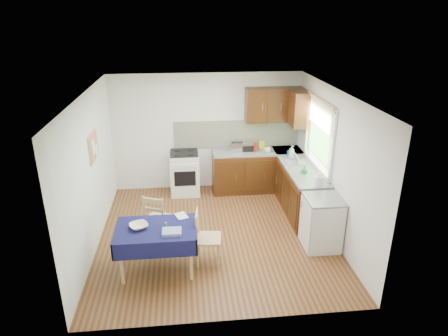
{
  "coord_description": "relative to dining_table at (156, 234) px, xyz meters",
  "views": [
    {
      "loc": [
        -0.49,
        -6.07,
        3.7
      ],
      "look_at": [
        0.16,
        0.1,
        1.21
      ],
      "focal_mm": 32.0,
      "sensor_mm": 36.0,
      "label": 1
    }
  ],
  "objects": [
    {
      "name": "corkboard",
      "position": [
        -1.02,
        1.2,
        0.99
      ],
      "size": [
        0.04,
        0.62,
        0.47
      ],
      "color": "tan",
      "rests_on": "wall_left"
    },
    {
      "name": "soap_bottle_a",
      "position": [
        2.6,
        2.16,
        0.42
      ],
      "size": [
        0.15,
        0.15,
        0.27
      ],
      "primitive_type": "imported",
      "rotation": [
        0.0,
        0.0,
        0.77
      ],
      "color": "silver",
      "rests_on": "worktop_right"
    },
    {
      "name": "dish_rack",
      "position": [
        2.62,
        1.92,
        0.31
      ],
      "size": [
        0.37,
        0.28,
        0.18
      ],
      "rotation": [
        0.0,
        0.0,
        -0.34
      ],
      "color": "gray",
      "rests_on": "worktop_right"
    },
    {
      "name": "fridge",
      "position": [
        2.65,
        0.35,
        -0.17
      ],
      "size": [
        0.58,
        0.6,
        0.89
      ],
      "color": "silver",
      "rests_on": "ground"
    },
    {
      "name": "dining_table",
      "position": [
        0.0,
        0.0,
        0.0
      ],
      "size": [
        1.18,
        0.8,
        0.72
      ],
      "rotation": [
        0.0,
        0.0,
        -0.06
      ],
      "color": "#0D0E37",
      "rests_on": "ground"
    },
    {
      "name": "sandwich_press",
      "position": [
        1.81,
        2.74,
        0.37
      ],
      "size": [
        0.28,
        0.24,
        0.16
      ],
      "rotation": [
        0.0,
        0.0,
        0.41
      ],
      "color": "black",
      "rests_on": "worktop_back"
    },
    {
      "name": "spice_jar",
      "position": [
        0.15,
        0.0,
        0.14
      ],
      "size": [
        0.04,
        0.04,
        0.08
      ],
      "primitive_type": "cylinder",
      "color": "#248529",
      "rests_on": "dining_table"
    },
    {
      "name": "wall_front",
      "position": [
        0.95,
        -1.2,
        0.64
      ],
      "size": [
        4.0,
        0.02,
        2.5
      ],
      "primitive_type": "cube",
      "color": "silver",
      "rests_on": "ground"
    },
    {
      "name": "sauce_bottle",
      "position": [
        1.93,
        2.6,
        0.39
      ],
      "size": [
        0.05,
        0.05,
        0.21
      ],
      "primitive_type": "cylinder",
      "color": "#AE160D",
      "rests_on": "worktop_back"
    },
    {
      "name": "kettle",
      "position": [
        2.71,
        0.8,
        0.4
      ],
      "size": [
        0.14,
        0.14,
        0.24
      ],
      "color": "silver",
      "rests_on": "worktop_right"
    },
    {
      "name": "toaster",
      "position": [
        1.57,
        2.71,
        0.39
      ],
      "size": [
        0.28,
        0.17,
        0.21
      ],
      "rotation": [
        0.0,
        0.0,
        0.18
      ],
      "color": "#B8B8BD",
      "rests_on": "worktop_back"
    },
    {
      "name": "soap_bottle_b",
      "position": [
        2.6,
        2.3,
        0.37
      ],
      "size": [
        0.09,
        0.09,
        0.17
      ],
      "primitive_type": "imported",
      "rotation": [
        0.0,
        0.0,
        1.73
      ],
      "color": "#1F65B6",
      "rests_on": "worktop_right"
    },
    {
      "name": "stove",
      "position": [
        0.45,
        2.7,
        -0.15
      ],
      "size": [
        0.6,
        0.61,
        0.92
      ],
      "color": "silver",
      "rests_on": "ground"
    },
    {
      "name": "chair_far",
      "position": [
        -0.03,
        0.73,
        -0.13
      ],
      "size": [
        0.53,
        0.53,
        0.92
      ],
      "rotation": [
        0.0,
        0.0,
        2.75
      ],
      "color": "tan",
      "rests_on": "ground"
    },
    {
      "name": "splashback",
      "position": [
        1.6,
        2.99,
        0.59
      ],
      "size": [
        2.7,
        0.02,
        0.6
      ],
      "primitive_type": "cube",
      "color": "white",
      "rests_on": "wall_back"
    },
    {
      "name": "tea_towel",
      "position": [
        0.24,
        -0.18,
        0.13
      ],
      "size": [
        0.28,
        0.22,
        0.05
      ],
      "primitive_type": "cube",
      "rotation": [
        0.0,
        0.0,
        -0.01
      ],
      "color": "#293997",
      "rests_on": "dining_table"
    },
    {
      "name": "base_cabinets",
      "position": [
        2.31,
        2.16,
        -0.18
      ],
      "size": [
        1.9,
        2.3,
        0.86
      ],
      "color": "#371F09",
      "rests_on": "ground"
    },
    {
      "name": "yellow_packet",
      "position": [
        2.12,
        2.83,
        0.37
      ],
      "size": [
        0.14,
        0.1,
        0.17
      ],
      "primitive_type": "cube",
      "rotation": [
        0.0,
        0.0,
        0.11
      ],
      "color": "gold",
      "rests_on": "worktop_back"
    },
    {
      "name": "worktop_right",
      "position": [
        2.65,
        1.55,
        0.27
      ],
      "size": [
        0.6,
        1.7,
        0.04
      ],
      "primitive_type": "cube",
      "color": "slate",
      "rests_on": "base_cabinets"
    },
    {
      "name": "wall_right",
      "position": [
        2.95,
        0.9,
        0.64
      ],
      "size": [
        0.02,
        4.2,
        2.5
      ],
      "primitive_type": "cube",
      "color": "silver",
      "rests_on": "ground"
    },
    {
      "name": "book",
      "position": [
        0.3,
        0.28,
        0.11
      ],
      "size": [
        0.23,
        0.27,
        0.02
      ],
      "primitive_type": "imported",
      "rotation": [
        0.0,
        0.0,
        0.35
      ],
      "color": "white",
      "rests_on": "dining_table"
    },
    {
      "name": "wall_left",
      "position": [
        -1.05,
        0.9,
        0.64
      ],
      "size": [
        0.02,
        4.2,
        2.5
      ],
      "primitive_type": "cube",
      "color": "white",
      "rests_on": "ground"
    },
    {
      "name": "plate_bowl",
      "position": [
        -0.25,
        0.03,
        0.14
      ],
      "size": [
        0.34,
        0.34,
        0.06
      ],
      "primitive_type": "imported",
      "rotation": [
        0.0,
        0.0,
        0.41
      ],
      "color": "beige",
      "rests_on": "dining_table"
    },
    {
      "name": "soap_bottle_c",
      "position": [
        2.63,
        1.37,
        0.37
      ],
      "size": [
        0.17,
        0.17,
        0.15
      ],
      "primitive_type": "imported",
      "rotation": [
        0.0,
        0.0,
        3.93
      ],
      "color": "#25882D",
      "rests_on": "worktop_right"
    },
    {
      "name": "ceiling",
      "position": [
        0.95,
        0.9,
        1.89
      ],
      "size": [
        4.0,
        4.2,
        0.02
      ],
      "primitive_type": "cube",
      "color": "white",
      "rests_on": "wall_back"
    },
    {
      "name": "upper_cabinets",
      "position": [
        2.48,
        2.7,
        1.24
      ],
      "size": [
        1.2,
        0.85,
        0.7
      ],
      "color": "#371F09",
      "rests_on": "wall_back"
    },
    {
      "name": "window",
      "position": [
        2.92,
        1.6,
        1.04
      ],
      "size": [
        0.04,
        1.48,
        1.26
      ],
      "color": "#254E20",
      "rests_on": "wall_right"
    },
    {
      "name": "worktop_back",
      "position": [
        2.0,
        2.7,
        0.27
      ],
      "size": [
        1.9,
        0.6,
        0.04
      ],
      "primitive_type": "cube",
      "color": "slate",
      "rests_on": "base_cabinets"
    },
    {
      "name": "worktop_corner",
      "position": [
        2.65,
        2.7,
        0.27
      ],
      "size": [
        0.6,
        0.6,
        0.04
      ],
      "primitive_type": "cube",
      "color": "slate",
      "rests_on": "base_cabinets"
    },
    {
      "name": "floor",
      "position": [
        0.95,
        0.9,
        -0.61
      ],
      "size": [
        4.2,
        4.2,
        0.0
      ],
      "primitive_type": "plane",
      "color": "#472D13",
      "rests_on": "ground"
    },
    {
      "name": "wall_back",
      "position": [
        0.95,
        3.0,
        0.64
      ],
      "size": [
        4.0,
        0.02,
        2.5
      ],
      "primitive_type": "cube",
      "color": "silver",
      "rests_on": "ground"
    },
    {
      "name": "cup",
      "position": [
        2.2,
        2.57,
        0.34
      ],
      "size": [
        0.13,
        0.13,
        0.1
      ],
      "primitive_type": "imported",
      "rotation": [
        0.0,
        0.0,
        0.03
      ],
      "color": "white",
      "rests_on": "worktop_back"
    },
    {
      "name": "chair_near",
      "position": [
        0.73,
        0.11,
        -0.14
      ],
      "size": [
        0.43,
        0.43,
        0.88
      ],
      "rotation": [
        0.0,
        0.0,
        1.47
      ],
      "color": "tan",
      "rests_on": "ground"
    }
  ]
}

